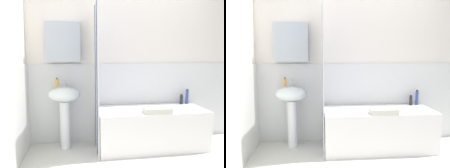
{
  "view_description": "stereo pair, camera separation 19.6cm",
  "coord_description": "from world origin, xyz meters",
  "views": [
    {
      "loc": [
        -0.82,
        -2.11,
        1.34
      ],
      "look_at": [
        -0.38,
        0.79,
        0.95
      ],
      "focal_mm": 35.85,
      "sensor_mm": 36.0,
      "label": 1
    },
    {
      "loc": [
        -0.62,
        -2.13,
        1.34
      ],
      "look_at": [
        -0.38,
        0.79,
        0.95
      ],
      "focal_mm": 35.85,
      "sensor_mm": 36.0,
      "label": 2
    }
  ],
  "objects": [
    {
      "name": "wall_back_tiled",
      "position": [
        -0.06,
        1.26,
        1.14
      ],
      "size": [
        3.6,
        0.18,
        2.4
      ],
      "color": "white",
      "rests_on": "ground_plane"
    },
    {
      "name": "wall_left_tiled",
      "position": [
        -1.57,
        0.34,
        1.12
      ],
      "size": [
        0.07,
        1.81,
        2.4
      ],
      "color": "silver",
      "rests_on": "ground_plane"
    },
    {
      "name": "sink",
      "position": [
        -1.02,
        1.03,
        0.64
      ],
      "size": [
        0.44,
        0.34,
        0.88
      ],
      "color": "white",
      "rests_on": "ground_plane"
    },
    {
      "name": "faucet",
      "position": [
        -1.02,
        1.11,
        0.94
      ],
      "size": [
        0.03,
        0.12,
        0.12
      ],
      "color": "silver",
      "rests_on": "sink"
    },
    {
      "name": "soap_dispenser",
      "position": [
        -1.11,
        1.1,
        0.94
      ],
      "size": [
        0.05,
        0.05,
        0.14
      ],
      "color": "gold",
      "rests_on": "sink"
    },
    {
      "name": "bathtub",
      "position": [
        0.21,
        0.89,
        0.28
      ],
      "size": [
        1.53,
        0.65,
        0.56
      ],
      "primitive_type": "cube",
      "color": "white",
      "rests_on": "ground_plane"
    },
    {
      "name": "shower_curtain",
      "position": [
        -0.57,
        0.89,
        1.0
      ],
      "size": [
        0.01,
        0.65,
        2.0
      ],
      "color": "white",
      "rests_on": "ground_plane"
    },
    {
      "name": "lotion_bottle",
      "position": [
        0.87,
        1.13,
        0.68
      ],
      "size": [
        0.05,
        0.05,
        0.23
      ],
      "color": "#2F499A",
      "rests_on": "bathtub"
    },
    {
      "name": "conditioner_bottle",
      "position": [
        0.77,
        1.13,
        0.64
      ],
      "size": [
        0.05,
        0.05,
        0.15
      ],
      "color": "#24282B",
      "rests_on": "bathtub"
    },
    {
      "name": "towel_folded",
      "position": [
        0.22,
        0.68,
        0.6
      ],
      "size": [
        0.36,
        0.21,
        0.07
      ],
      "primitive_type": "cube",
      "rotation": [
        0.0,
        0.0,
        -0.03
      ],
      "color": "silver",
      "rests_on": "bathtub"
    }
  ]
}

